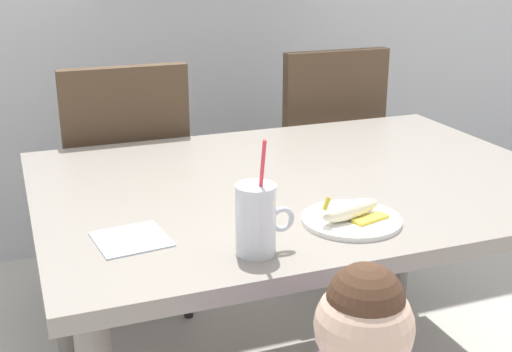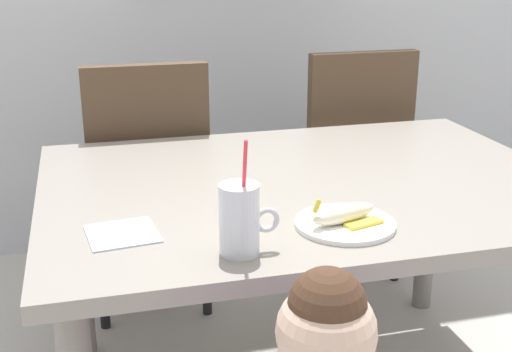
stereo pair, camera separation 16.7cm
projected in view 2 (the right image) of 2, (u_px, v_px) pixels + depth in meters
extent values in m
cube|color=gray|center=(308.00, 186.00, 1.84)|extent=(1.43, 1.04, 0.04)
cylinder|color=slate|center=(79.00, 263.00, 2.21)|extent=(0.07, 0.07, 0.68)
cylinder|color=slate|center=(428.00, 224.00, 2.51)|extent=(0.07, 0.07, 0.68)
cube|color=#4C3826|center=(146.00, 190.00, 2.54)|extent=(0.44, 0.44, 0.06)
cube|color=#4C3826|center=(148.00, 135.00, 2.27)|extent=(0.42, 0.05, 0.48)
cylinder|color=black|center=(189.00, 225.00, 2.84)|extent=(0.04, 0.04, 0.42)
cylinder|color=black|center=(98.00, 234.00, 2.75)|extent=(0.04, 0.04, 0.42)
cylinder|color=black|center=(206.00, 263.00, 2.49)|extent=(0.04, 0.04, 0.42)
cylinder|color=black|center=(102.00, 276.00, 2.40)|extent=(0.04, 0.04, 0.42)
cube|color=#4C3826|center=(339.00, 168.00, 2.80)|extent=(0.44, 0.44, 0.06)
cube|color=#4C3826|center=(361.00, 116.00, 2.53)|extent=(0.42, 0.05, 0.48)
cylinder|color=black|center=(360.00, 201.00, 3.10)|extent=(0.04, 0.04, 0.42)
cylinder|color=black|center=(282.00, 209.00, 3.01)|extent=(0.04, 0.04, 0.42)
cylinder|color=black|center=(397.00, 233.00, 2.75)|extent=(0.04, 0.04, 0.42)
cylinder|color=black|center=(309.00, 243.00, 2.66)|extent=(0.04, 0.04, 0.42)
sphere|color=beige|center=(326.00, 331.00, 1.11)|extent=(0.17, 0.17, 0.17)
sphere|color=#472D1E|center=(327.00, 306.00, 1.09)|extent=(0.13, 0.13, 0.13)
cylinder|color=silver|center=(239.00, 219.00, 1.37)|extent=(0.08, 0.08, 0.15)
cylinder|color=white|center=(239.00, 233.00, 1.38)|extent=(0.07, 0.07, 0.08)
torus|color=silver|center=(267.00, 220.00, 1.39)|extent=(0.06, 0.01, 0.06)
cylinder|color=#E5333F|center=(244.00, 189.00, 1.35)|extent=(0.01, 0.05, 0.22)
cylinder|color=white|center=(345.00, 224.00, 1.53)|extent=(0.23, 0.23, 0.01)
ellipsoid|color=#F4EAC6|center=(344.00, 214.00, 1.51)|extent=(0.18, 0.09, 0.04)
cube|color=yellow|center=(364.00, 223.00, 1.50)|extent=(0.10, 0.05, 0.01)
cube|color=yellow|center=(340.00, 213.00, 1.56)|extent=(0.10, 0.05, 0.01)
cylinder|color=yellow|center=(317.00, 206.00, 1.47)|extent=(0.03, 0.02, 0.03)
cube|color=silver|center=(122.00, 234.00, 1.48)|extent=(0.17, 0.17, 0.00)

